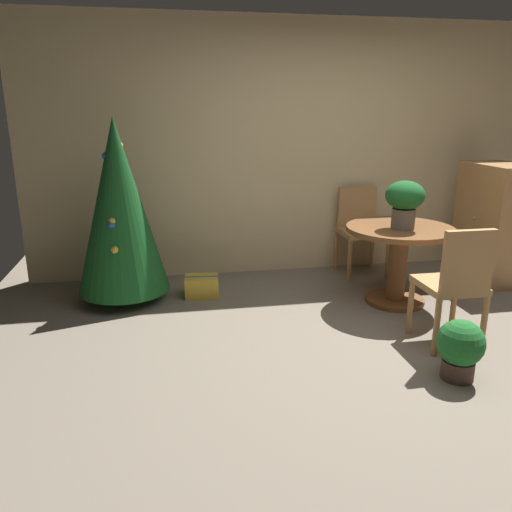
{
  "coord_description": "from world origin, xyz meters",
  "views": [
    {
      "loc": [
        -1.6,
        -3.05,
        1.72
      ],
      "look_at": [
        -0.94,
        0.53,
        0.65
      ],
      "focal_mm": 35.47,
      "sensor_mm": 36.0,
      "label": 1
    }
  ],
  "objects_px": {
    "wooden_chair_near": "(456,281)",
    "potted_plant": "(460,347)",
    "flower_vase": "(404,200)",
    "gift_box_gold": "(202,286)",
    "wooden_cabinet": "(496,223)",
    "round_dining_table": "(398,250)",
    "wooden_chair_far": "(360,225)",
    "holiday_tree": "(119,207)"
  },
  "relations": [
    {
      "from": "round_dining_table",
      "to": "potted_plant",
      "type": "relative_size",
      "value": 2.31
    },
    {
      "from": "round_dining_table",
      "to": "gift_box_gold",
      "type": "height_order",
      "value": "round_dining_table"
    },
    {
      "from": "gift_box_gold",
      "to": "wooden_chair_far",
      "type": "bearing_deg",
      "value": 14.43
    },
    {
      "from": "wooden_chair_far",
      "to": "wooden_cabinet",
      "type": "distance_m",
      "value": 1.36
    },
    {
      "from": "wooden_chair_near",
      "to": "potted_plant",
      "type": "bearing_deg",
      "value": -114.32
    },
    {
      "from": "wooden_chair_near",
      "to": "potted_plant",
      "type": "height_order",
      "value": "wooden_chair_near"
    },
    {
      "from": "potted_plant",
      "to": "round_dining_table",
      "type": "bearing_deg",
      "value": 81.68
    },
    {
      "from": "gift_box_gold",
      "to": "potted_plant",
      "type": "height_order",
      "value": "potted_plant"
    },
    {
      "from": "flower_vase",
      "to": "potted_plant",
      "type": "xyz_separation_m",
      "value": [
        -0.18,
        -1.29,
        -0.74
      ]
    },
    {
      "from": "flower_vase",
      "to": "wooden_chair_near",
      "type": "bearing_deg",
      "value": -88.86
    },
    {
      "from": "wooden_chair_near",
      "to": "round_dining_table",
      "type": "bearing_deg",
      "value": 90.0
    },
    {
      "from": "wooden_chair_far",
      "to": "wooden_chair_near",
      "type": "height_order",
      "value": "wooden_chair_near"
    },
    {
      "from": "holiday_tree",
      "to": "potted_plant",
      "type": "height_order",
      "value": "holiday_tree"
    },
    {
      "from": "wooden_chair_near",
      "to": "wooden_cabinet",
      "type": "relative_size",
      "value": 0.78
    },
    {
      "from": "flower_vase",
      "to": "gift_box_gold",
      "type": "relative_size",
      "value": 1.26
    },
    {
      "from": "round_dining_table",
      "to": "gift_box_gold",
      "type": "relative_size",
      "value": 2.86
    },
    {
      "from": "round_dining_table",
      "to": "flower_vase",
      "type": "xyz_separation_m",
      "value": [
        -0.02,
        -0.07,
        0.47
      ]
    },
    {
      "from": "gift_box_gold",
      "to": "potted_plant",
      "type": "distance_m",
      "value": 2.4
    },
    {
      "from": "wooden_chair_far",
      "to": "wooden_cabinet",
      "type": "bearing_deg",
      "value": -20.28
    },
    {
      "from": "wooden_chair_far",
      "to": "potted_plant",
      "type": "relative_size",
      "value": 2.22
    },
    {
      "from": "flower_vase",
      "to": "wooden_cabinet",
      "type": "distance_m",
      "value": 1.44
    },
    {
      "from": "wooden_cabinet",
      "to": "wooden_chair_near",
      "type": "bearing_deg",
      "value": -132.79
    },
    {
      "from": "wooden_chair_near",
      "to": "gift_box_gold",
      "type": "distance_m",
      "value": 2.27
    },
    {
      "from": "wooden_chair_far",
      "to": "wooden_cabinet",
      "type": "height_order",
      "value": "wooden_cabinet"
    },
    {
      "from": "flower_vase",
      "to": "wooden_chair_far",
      "type": "height_order",
      "value": "flower_vase"
    },
    {
      "from": "gift_box_gold",
      "to": "round_dining_table",
      "type": "bearing_deg",
      "value": -15.41
    },
    {
      "from": "round_dining_table",
      "to": "wooden_cabinet",
      "type": "height_order",
      "value": "wooden_cabinet"
    },
    {
      "from": "round_dining_table",
      "to": "gift_box_gold",
      "type": "xyz_separation_m",
      "value": [
        -1.73,
        0.48,
        -0.4
      ]
    },
    {
      "from": "flower_vase",
      "to": "wooden_cabinet",
      "type": "height_order",
      "value": "wooden_cabinet"
    },
    {
      "from": "wooden_chair_near",
      "to": "wooden_cabinet",
      "type": "height_order",
      "value": "wooden_cabinet"
    },
    {
      "from": "holiday_tree",
      "to": "flower_vase",
      "type": "bearing_deg",
      "value": -13.54
    },
    {
      "from": "wooden_chair_far",
      "to": "holiday_tree",
      "type": "bearing_deg",
      "value": -170.53
    },
    {
      "from": "potted_plant",
      "to": "wooden_chair_near",
      "type": "bearing_deg",
      "value": 65.68
    },
    {
      "from": "potted_plant",
      "to": "flower_vase",
      "type": "bearing_deg",
      "value": 82.0
    },
    {
      "from": "holiday_tree",
      "to": "potted_plant",
      "type": "distance_m",
      "value": 3.0
    },
    {
      "from": "wooden_chair_far",
      "to": "gift_box_gold",
      "type": "distance_m",
      "value": 1.84
    },
    {
      "from": "flower_vase",
      "to": "round_dining_table",
      "type": "bearing_deg",
      "value": 75.69
    },
    {
      "from": "flower_vase",
      "to": "potted_plant",
      "type": "bearing_deg",
      "value": -98.0
    },
    {
      "from": "wooden_chair_far",
      "to": "wooden_chair_near",
      "type": "relative_size",
      "value": 0.98
    },
    {
      "from": "round_dining_table",
      "to": "gift_box_gold",
      "type": "bearing_deg",
      "value": 164.59
    },
    {
      "from": "round_dining_table",
      "to": "wooden_cabinet",
      "type": "relative_size",
      "value": 0.79
    },
    {
      "from": "gift_box_gold",
      "to": "wooden_cabinet",
      "type": "height_order",
      "value": "wooden_cabinet"
    }
  ]
}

